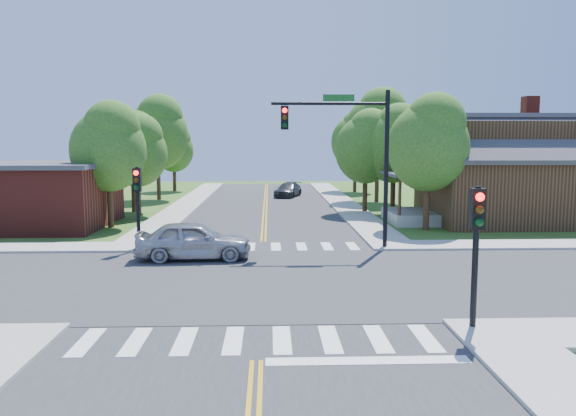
{
  "coord_description": "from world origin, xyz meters",
  "views": [
    {
      "loc": [
        0.3,
        -19.61,
        4.93
      ],
      "look_at": [
        1.07,
        3.33,
        2.2
      ],
      "focal_mm": 35.0,
      "sensor_mm": 36.0,
      "label": 1
    }
  ],
  "objects_px": {
    "signal_mast_ne": "(350,143)",
    "signal_pole_se": "(477,231)",
    "car_dgrey": "(288,190)",
    "signal_pole_nw": "(137,192)",
    "house_ne": "(511,168)",
    "car_silver": "(194,241)"
  },
  "relations": [
    {
      "from": "signal_mast_ne",
      "to": "signal_pole_se",
      "type": "xyz_separation_m",
      "value": [
        1.69,
        -11.21,
        -2.19
      ]
    },
    {
      "from": "signal_pole_se",
      "to": "car_dgrey",
      "type": "relative_size",
      "value": 0.83
    },
    {
      "from": "signal_pole_nw",
      "to": "signal_pole_se",
      "type": "bearing_deg",
      "value": -45.0
    },
    {
      "from": "signal_pole_se",
      "to": "house_ne",
      "type": "bearing_deg",
      "value": 64.42
    },
    {
      "from": "car_silver",
      "to": "car_dgrey",
      "type": "relative_size",
      "value": 1.06
    },
    {
      "from": "signal_pole_nw",
      "to": "house_ne",
      "type": "bearing_deg",
      "value": 22.69
    },
    {
      "from": "car_silver",
      "to": "car_dgrey",
      "type": "xyz_separation_m",
      "value": [
        4.84,
        26.49,
        -0.19
      ]
    },
    {
      "from": "signal_pole_se",
      "to": "signal_pole_nw",
      "type": "xyz_separation_m",
      "value": [
        -11.2,
        11.2,
        0.0
      ]
    },
    {
      "from": "signal_pole_se",
      "to": "house_ne",
      "type": "relative_size",
      "value": 0.29
    },
    {
      "from": "signal_pole_nw",
      "to": "house_ne",
      "type": "height_order",
      "value": "house_ne"
    },
    {
      "from": "signal_mast_ne",
      "to": "car_dgrey",
      "type": "relative_size",
      "value": 1.57
    },
    {
      "from": "house_ne",
      "to": "signal_pole_nw",
      "type": "bearing_deg",
      "value": -157.31
    },
    {
      "from": "signal_pole_nw",
      "to": "car_silver",
      "type": "relative_size",
      "value": 0.79
    },
    {
      "from": "signal_pole_se",
      "to": "car_silver",
      "type": "distance_m",
      "value": 12.58
    },
    {
      "from": "signal_pole_nw",
      "to": "house_ne",
      "type": "distance_m",
      "value": 22.45
    },
    {
      "from": "signal_mast_ne",
      "to": "house_ne",
      "type": "bearing_deg",
      "value": 37.68
    },
    {
      "from": "signal_pole_nw",
      "to": "car_dgrey",
      "type": "bearing_deg",
      "value": 72.75
    },
    {
      "from": "car_silver",
      "to": "signal_pole_se",
      "type": "bearing_deg",
      "value": -140.05
    },
    {
      "from": "signal_pole_nw",
      "to": "signal_mast_ne",
      "type": "bearing_deg",
      "value": 0.07
    },
    {
      "from": "car_dgrey",
      "to": "signal_mast_ne",
      "type": "bearing_deg",
      "value": -68.2
    },
    {
      "from": "signal_pole_se",
      "to": "car_dgrey",
      "type": "xyz_separation_m",
      "value": [
        -3.62,
        35.61,
        -2.04
      ]
    },
    {
      "from": "car_dgrey",
      "to": "car_silver",
      "type": "bearing_deg",
      "value": -83.08
    }
  ]
}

